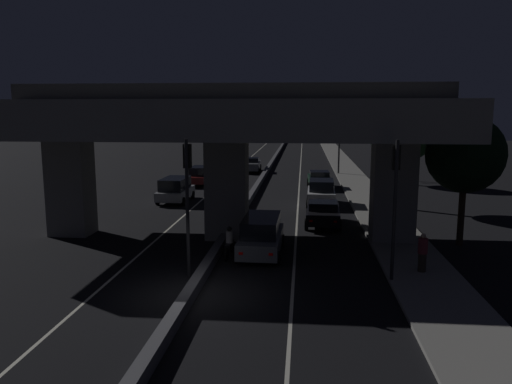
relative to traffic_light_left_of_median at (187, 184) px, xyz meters
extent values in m
plane|color=black|center=(0.60, -2.19, -3.77)|extent=(200.00, 200.00, 0.00)
cube|color=beige|center=(-3.02, 32.81, -3.77)|extent=(0.12, 126.00, 0.00)
cube|color=beige|center=(4.22, 32.81, -3.77)|extent=(0.12, 126.00, 0.00)
cube|color=#4C4C51|center=(0.60, 32.81, -3.54)|extent=(0.40, 126.00, 0.45)
cube|color=gray|center=(9.43, 25.81, -3.70)|extent=(2.98, 126.00, 0.14)
cube|color=gray|center=(-7.89, 6.28, -1.11)|extent=(2.11, 1.72, 5.32)
cube|color=gray|center=(9.10, 6.28, -1.11)|extent=(2.11, 1.72, 5.32)
cube|color=gray|center=(0.60, 6.28, -1.11)|extent=(2.11, 1.72, 5.32)
cube|color=gray|center=(0.60, 6.28, 2.45)|extent=(22.67, 9.78, 1.81)
cube|color=#333335|center=(0.60, 6.28, 3.80)|extent=(22.67, 0.40, 0.90)
cylinder|color=black|center=(0.00, -0.10, -0.99)|extent=(0.14, 0.14, 5.55)
cube|color=black|center=(0.00, 0.08, 1.11)|extent=(0.30, 0.28, 0.95)
sphere|color=black|center=(0.00, 0.23, 1.41)|extent=(0.18, 0.18, 0.18)
sphere|color=black|center=(0.00, 0.23, 1.11)|extent=(0.18, 0.18, 0.18)
sphere|color=green|center=(0.00, 0.23, 0.81)|extent=(0.18, 0.18, 0.18)
cylinder|color=black|center=(8.04, -0.10, -0.98)|extent=(0.14, 0.14, 5.57)
cube|color=black|center=(8.04, 0.08, 1.13)|extent=(0.30, 0.28, 0.95)
sphere|color=black|center=(8.04, 0.23, 1.42)|extent=(0.18, 0.18, 0.18)
sphere|color=black|center=(8.04, 0.23, 1.13)|extent=(0.18, 0.18, 0.18)
sphere|color=green|center=(8.04, 0.23, 0.83)|extent=(0.18, 0.18, 0.18)
cylinder|color=#2D2D30|center=(8.24, 33.47, -0.16)|extent=(0.18, 0.18, 7.22)
cylinder|color=#2D2D30|center=(7.42, 33.47, 3.30)|extent=(1.64, 0.10, 0.10)
ellipsoid|color=#F2B759|center=(6.61, 33.47, 3.20)|extent=(0.56, 0.32, 0.24)
cube|color=#515459|center=(2.65, 3.32, -3.12)|extent=(1.89, 4.59, 0.70)
cube|color=black|center=(2.65, 3.44, -2.38)|extent=(1.65, 3.31, 0.77)
cylinder|color=black|center=(1.79, 4.84, -3.47)|extent=(0.21, 0.60, 0.60)
cylinder|color=black|center=(3.56, 4.81, -3.47)|extent=(0.21, 0.60, 0.60)
cylinder|color=black|center=(1.74, 1.83, -3.47)|extent=(0.21, 0.60, 0.60)
cylinder|color=black|center=(3.51, 1.80, -3.47)|extent=(0.21, 0.60, 0.60)
cube|color=red|center=(1.98, 1.04, -3.08)|extent=(0.18, 0.03, 0.11)
cube|color=red|center=(3.25, 1.02, -3.08)|extent=(0.18, 0.03, 0.11)
cube|color=black|center=(5.75, 9.66, -3.10)|extent=(2.03, 4.26, 0.64)
cube|color=black|center=(5.75, 9.55, -2.56)|extent=(1.71, 1.74, 0.44)
cylinder|color=black|center=(4.89, 11.07, -3.42)|extent=(0.23, 0.70, 0.69)
cylinder|color=black|center=(6.72, 11.00, -3.42)|extent=(0.23, 0.70, 0.69)
cylinder|color=black|center=(4.78, 8.31, -3.42)|extent=(0.23, 0.70, 0.69)
cylinder|color=black|center=(6.61, 8.24, -3.42)|extent=(0.23, 0.70, 0.69)
cube|color=red|center=(5.01, 7.58, -3.07)|extent=(0.18, 0.04, 0.11)
cube|color=red|center=(6.32, 7.53, -3.07)|extent=(0.18, 0.04, 0.11)
cube|color=silver|center=(5.85, 16.04, -3.06)|extent=(2.00, 4.10, 0.76)
cube|color=black|center=(5.85, 16.04, -2.32)|extent=(1.73, 2.48, 0.72)
cylinder|color=black|center=(4.96, 17.40, -3.44)|extent=(0.22, 0.66, 0.66)
cylinder|color=black|center=(6.81, 17.35, -3.44)|extent=(0.22, 0.66, 0.66)
cylinder|color=black|center=(4.89, 14.72, -3.44)|extent=(0.22, 0.66, 0.66)
cylinder|color=black|center=(6.74, 14.68, -3.44)|extent=(0.22, 0.66, 0.66)
cube|color=red|center=(5.14, 14.02, -3.02)|extent=(0.18, 0.03, 0.11)
cube|color=red|center=(6.46, 13.98, -3.02)|extent=(0.18, 0.03, 0.11)
cube|color=black|center=(5.94, 24.02, -3.08)|extent=(1.96, 4.05, 0.69)
cube|color=black|center=(5.95, 23.82, -2.50)|extent=(1.67, 1.97, 0.46)
cylinder|color=black|center=(5.00, 25.31, -3.42)|extent=(0.22, 0.70, 0.69)
cylinder|color=black|center=(6.79, 25.37, -3.42)|extent=(0.22, 0.70, 0.69)
cylinder|color=black|center=(5.09, 22.68, -3.42)|extent=(0.22, 0.70, 0.69)
cylinder|color=black|center=(6.88, 22.73, -3.42)|extent=(0.22, 0.70, 0.69)
cube|color=red|center=(5.37, 22.00, -3.04)|extent=(0.18, 0.04, 0.11)
cube|color=red|center=(6.65, 22.04, -3.04)|extent=(0.18, 0.04, 0.11)
cube|color=gray|center=(-4.79, 16.36, -3.15)|extent=(1.98, 4.38, 0.64)
cube|color=black|center=(-4.79, 16.26, -2.40)|extent=(1.73, 3.16, 0.84)
cylinder|color=black|center=(-3.89, 14.91, -3.47)|extent=(0.21, 0.60, 0.60)
cylinder|color=black|center=(-5.75, 14.95, -3.47)|extent=(0.21, 0.60, 0.60)
cylinder|color=black|center=(-3.84, 17.78, -3.47)|extent=(0.21, 0.60, 0.60)
cylinder|color=black|center=(-5.69, 17.81, -3.47)|extent=(0.21, 0.60, 0.60)
cube|color=white|center=(-4.09, 18.53, -3.24)|extent=(0.18, 0.03, 0.11)
cube|color=white|center=(-5.42, 18.56, -3.24)|extent=(0.18, 0.03, 0.11)
cube|color=#591414|center=(-4.67, 24.91, -3.13)|extent=(1.86, 4.45, 0.60)
cube|color=black|center=(-4.67, 24.91, -2.47)|extent=(1.64, 2.67, 0.73)
cylinder|color=black|center=(-3.75, 23.44, -3.43)|extent=(0.20, 0.68, 0.68)
cylinder|color=black|center=(-5.57, 23.44, -3.43)|extent=(0.20, 0.68, 0.68)
cylinder|color=black|center=(-3.76, 26.38, -3.43)|extent=(0.20, 0.68, 0.68)
cylinder|color=black|center=(-5.58, 26.38, -3.43)|extent=(0.20, 0.68, 0.68)
cube|color=white|center=(-4.02, 27.15, -3.22)|extent=(0.18, 0.03, 0.11)
cube|color=white|center=(-5.32, 27.14, -3.22)|extent=(0.18, 0.03, 0.11)
cube|color=#515459|center=(-1.06, 34.94, -3.05)|extent=(1.83, 4.72, 0.76)
cube|color=black|center=(-1.06, 35.06, -2.44)|extent=(1.56, 1.91, 0.46)
cylinder|color=black|center=(-0.19, 33.42, -3.43)|extent=(0.22, 0.67, 0.67)
cylinder|color=black|center=(-1.86, 33.38, -3.43)|extent=(0.22, 0.67, 0.67)
cylinder|color=black|center=(-0.26, 36.51, -3.43)|extent=(0.22, 0.67, 0.67)
cylinder|color=black|center=(-1.94, 36.47, -3.43)|extent=(0.22, 0.67, 0.67)
cube|color=white|center=(-0.51, 37.31, -3.17)|extent=(0.18, 0.03, 0.11)
cube|color=white|center=(-1.72, 37.28, -3.17)|extent=(0.18, 0.03, 0.11)
cylinder|color=black|center=(1.28, 3.48, -3.48)|extent=(0.12, 0.58, 0.58)
cylinder|color=black|center=(1.19, 2.10, -3.48)|extent=(0.14, 0.59, 0.58)
cube|color=black|center=(1.24, 2.79, -3.26)|extent=(0.31, 1.06, 0.32)
cylinder|color=beige|center=(1.24, 2.79, -2.84)|extent=(0.34, 0.34, 0.52)
sphere|color=black|center=(1.24, 2.79, -2.45)|extent=(0.24, 0.24, 0.24)
cube|color=red|center=(1.19, 2.05, -3.26)|extent=(0.08, 0.03, 0.08)
cylinder|color=#2D261E|center=(9.44, 1.01, -3.25)|extent=(0.33, 0.33, 0.76)
cylinder|color=maroon|center=(9.44, 1.01, -2.55)|extent=(0.38, 0.38, 0.63)
sphere|color=tan|center=(9.44, 1.01, -2.13)|extent=(0.21, 0.21, 0.21)
cylinder|color=#2D2116|center=(12.39, 5.90, -2.20)|extent=(0.32, 0.32, 3.13)
sphere|color=black|center=(12.39, 5.90, 0.78)|extent=(3.78, 3.78, 3.78)
cylinder|color=#2D2116|center=(11.36, 15.17, -1.83)|extent=(0.39, 0.39, 3.87)
sphere|color=black|center=(11.36, 15.17, 1.74)|extent=(4.36, 4.36, 4.36)
cylinder|color=#38281C|center=(12.20, 27.86, -2.06)|extent=(0.44, 0.44, 3.42)
sphere|color=black|center=(12.20, 27.86, 1.16)|extent=(4.03, 4.03, 4.03)
camera|label=1|loc=(4.55, -19.15, 2.87)|focal=35.00mm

